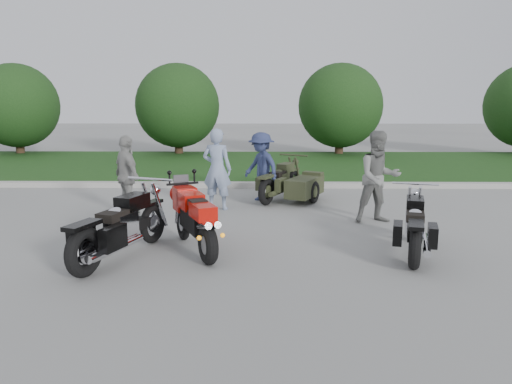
{
  "coord_description": "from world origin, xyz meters",
  "views": [
    {
      "loc": [
        0.68,
        -8.23,
        2.61
      ],
      "look_at": [
        0.55,
        1.16,
        0.8
      ],
      "focal_mm": 35.0,
      "sensor_mm": 36.0,
      "label": 1
    }
  ],
  "objects_px": {
    "person_stripe": "(217,169)",
    "person_denim": "(261,167)",
    "cruiser_left": "(118,230)",
    "person_back": "(127,176)",
    "sportbike_red": "(195,218)",
    "cruiser_right": "(415,228)",
    "cruiser_sidecar": "(294,185)",
    "person_grey": "(379,177)"
  },
  "relations": [
    {
      "from": "cruiser_right",
      "to": "person_grey",
      "type": "xyz_separation_m",
      "value": [
        -0.11,
        2.21,
        0.5
      ]
    },
    {
      "from": "cruiser_sidecar",
      "to": "cruiser_left",
      "type": "bearing_deg",
      "value": -97.19
    },
    {
      "from": "cruiser_sidecar",
      "to": "person_back",
      "type": "xyz_separation_m",
      "value": [
        -3.77,
        -1.49,
        0.47
      ]
    },
    {
      "from": "cruiser_right",
      "to": "cruiser_left",
      "type": "bearing_deg",
      "value": -160.53
    },
    {
      "from": "person_grey",
      "to": "cruiser_sidecar",
      "type": "bearing_deg",
      "value": 118.38
    },
    {
      "from": "person_stripe",
      "to": "cruiser_right",
      "type": "bearing_deg",
      "value": 150.5
    },
    {
      "from": "cruiser_sidecar",
      "to": "person_grey",
      "type": "distance_m",
      "value": 2.7
    },
    {
      "from": "person_denim",
      "to": "cruiser_sidecar",
      "type": "bearing_deg",
      "value": 42.0
    },
    {
      "from": "person_grey",
      "to": "cruiser_left",
      "type": "bearing_deg",
      "value": -161.19
    },
    {
      "from": "sportbike_red",
      "to": "person_grey",
      "type": "xyz_separation_m",
      "value": [
        3.55,
        2.09,
        0.36
      ]
    },
    {
      "from": "cruiser_left",
      "to": "cruiser_right",
      "type": "relative_size",
      "value": 1.09
    },
    {
      "from": "sportbike_red",
      "to": "cruiser_left",
      "type": "height_order",
      "value": "sportbike_red"
    },
    {
      "from": "sportbike_red",
      "to": "person_denim",
      "type": "height_order",
      "value": "person_denim"
    },
    {
      "from": "person_stripe",
      "to": "person_denim",
      "type": "xyz_separation_m",
      "value": [
        1.02,
        0.98,
        -0.08
      ]
    },
    {
      "from": "cruiser_sidecar",
      "to": "sportbike_red",
      "type": "bearing_deg",
      "value": -88.08
    },
    {
      "from": "person_stripe",
      "to": "person_grey",
      "type": "relative_size",
      "value": 0.99
    },
    {
      "from": "cruiser_left",
      "to": "person_grey",
      "type": "height_order",
      "value": "person_grey"
    },
    {
      "from": "cruiser_sidecar",
      "to": "person_denim",
      "type": "bearing_deg",
      "value": -159.07
    },
    {
      "from": "sportbike_red",
      "to": "cruiser_right",
      "type": "xyz_separation_m",
      "value": [
        3.66,
        -0.12,
        -0.14
      ]
    },
    {
      "from": "person_back",
      "to": "cruiser_right",
      "type": "bearing_deg",
      "value": -155.21
    },
    {
      "from": "cruiser_sidecar",
      "to": "person_back",
      "type": "bearing_deg",
      "value": -131.77
    },
    {
      "from": "cruiser_left",
      "to": "person_grey",
      "type": "xyz_separation_m",
      "value": [
        4.72,
        2.53,
        0.45
      ]
    },
    {
      "from": "sportbike_red",
      "to": "person_back",
      "type": "xyz_separation_m",
      "value": [
        -1.85,
        2.69,
        0.29
      ]
    },
    {
      "from": "person_back",
      "to": "sportbike_red",
      "type": "bearing_deg",
      "value": 176.31
    },
    {
      "from": "cruiser_left",
      "to": "person_back",
      "type": "distance_m",
      "value": 3.23
    },
    {
      "from": "sportbike_red",
      "to": "person_grey",
      "type": "bearing_deg",
      "value": 6.63
    },
    {
      "from": "cruiser_right",
      "to": "person_stripe",
      "type": "relative_size",
      "value": 1.2
    },
    {
      "from": "person_grey",
      "to": "person_back",
      "type": "height_order",
      "value": "person_grey"
    },
    {
      "from": "sportbike_red",
      "to": "person_stripe",
      "type": "xyz_separation_m",
      "value": [
        0.08,
        3.28,
        0.35
      ]
    },
    {
      "from": "cruiser_left",
      "to": "person_grey",
      "type": "distance_m",
      "value": 5.38
    },
    {
      "from": "cruiser_left",
      "to": "cruiser_right",
      "type": "xyz_separation_m",
      "value": [
        4.84,
        0.33,
        -0.05
      ]
    },
    {
      "from": "sportbike_red",
      "to": "cruiser_right",
      "type": "distance_m",
      "value": 3.67
    },
    {
      "from": "cruiser_sidecar",
      "to": "person_back",
      "type": "relative_size",
      "value": 1.22
    },
    {
      "from": "person_stripe",
      "to": "person_denim",
      "type": "height_order",
      "value": "person_stripe"
    },
    {
      "from": "sportbike_red",
      "to": "cruiser_left",
      "type": "distance_m",
      "value": 1.26
    },
    {
      "from": "cruiser_left",
      "to": "person_stripe",
      "type": "distance_m",
      "value": 3.96
    },
    {
      "from": "cruiser_left",
      "to": "person_back",
      "type": "height_order",
      "value": "person_back"
    },
    {
      "from": "sportbike_red",
      "to": "person_back",
      "type": "relative_size",
      "value": 1.14
    },
    {
      "from": "cruiser_right",
      "to": "person_denim",
      "type": "distance_m",
      "value": 5.09
    },
    {
      "from": "person_denim",
      "to": "cruiser_left",
      "type": "bearing_deg",
      "value": -68.12
    },
    {
      "from": "cruiser_right",
      "to": "person_stripe",
      "type": "bearing_deg",
      "value": 152.05
    },
    {
      "from": "cruiser_right",
      "to": "person_grey",
      "type": "relative_size",
      "value": 1.19
    }
  ]
}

